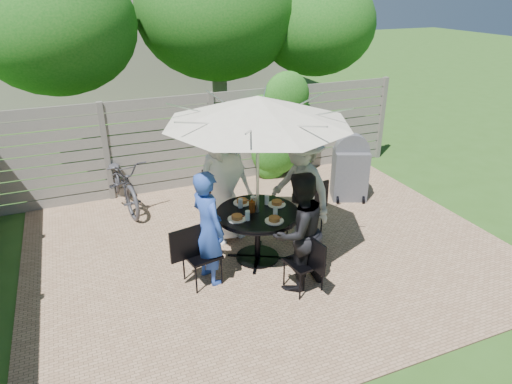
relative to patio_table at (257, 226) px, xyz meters
name	(u,v)px	position (x,y,z in m)	size (l,w,h in m)	color
backyard_envelope	(143,22)	(0.35, 10.23, 2.07)	(60.00, 60.00, 5.00)	#2D5219
patio_table	(257,226)	(0.00, 0.00, 0.00)	(1.47, 1.47, 0.77)	black
umbrella	(258,110)	(0.00, 0.00, 1.70)	(3.10, 3.10, 2.42)	silver
chair_back	(220,217)	(-0.27, 0.93, -0.25)	(0.58, 0.74, 0.97)	black
person_back	(223,182)	(-0.24, 0.80, 0.42)	(0.94, 0.61, 1.91)	white
chair_left	(201,266)	(-0.93, -0.27, -0.27)	(0.68, 0.51, 0.90)	black
person_left	(208,228)	(-0.80, -0.24, 0.26)	(0.58, 0.38, 1.60)	#2545A3
chair_front	(304,273)	(0.27, -0.93, -0.28)	(0.47, 0.65, 0.86)	black
person_front	(298,232)	(0.24, -0.80, 0.27)	(0.79, 0.62, 1.63)	black
chair_right	(305,223)	(0.93, 0.27, -0.26)	(0.69, 0.50, 0.91)	black
person_right	(300,189)	(0.80, 0.24, 0.36)	(1.16, 0.67, 1.79)	#A1A09C
plate_back	(242,202)	(-0.10, 0.35, 0.26)	(0.26, 0.26, 0.06)	white
plate_left	(237,218)	(-0.35, -0.10, 0.26)	(0.26, 0.26, 0.06)	white
plate_front	(274,220)	(0.10, -0.35, 0.26)	(0.26, 0.26, 0.06)	white
plate_right	(277,203)	(0.35, 0.10, 0.26)	(0.26, 0.26, 0.06)	white
glass_back	(240,203)	(-0.17, 0.22, 0.30)	(0.07, 0.07, 0.14)	silver
glass_left	(248,216)	(-0.22, -0.17, 0.30)	(0.07, 0.07, 0.14)	silver
glass_front	(275,212)	(0.17, -0.22, 0.30)	(0.07, 0.07, 0.14)	silver
glass_right	(267,200)	(0.22, 0.17, 0.30)	(0.07, 0.07, 0.14)	silver
syrup_jug	(252,207)	(-0.07, 0.03, 0.31)	(0.09, 0.09, 0.16)	#59280C
coffee_cup	(253,201)	(0.03, 0.24, 0.29)	(0.08, 0.08, 0.12)	#C6B293
bicycle	(122,181)	(-1.57, 2.54, -0.05)	(0.65, 1.86, 0.98)	#333338
bbq_grill	(350,170)	(2.38, 1.27, 0.04)	(0.75, 0.67, 1.26)	#4E4E53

